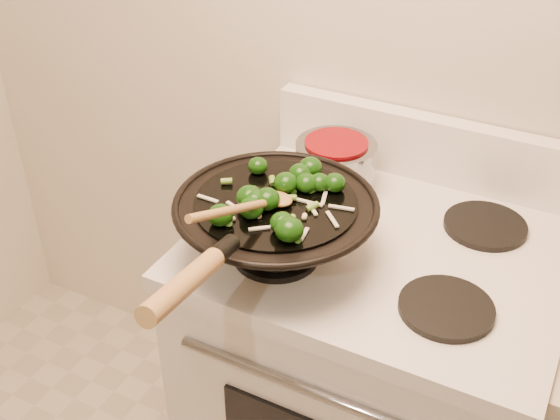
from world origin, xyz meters
The scene contains 5 objects.
stove centered at (-0.30, 1.17, 0.47)m, with size 0.78×0.67×1.08m.
wok centered at (-0.47, 1.01, 1.00)m, with size 0.41×0.68×0.24m.
stirfry centered at (-0.47, 1.02, 1.08)m, with size 0.30×0.28×0.05m.
wooden_spoon centered at (-0.48, 0.94, 1.09)m, with size 0.08×0.28×0.11m.
saucepan centered at (-0.48, 1.32, 0.99)m, with size 0.19×0.30×0.11m.
Camera 1 is at (0.06, 0.00, 1.81)m, focal length 45.00 mm.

